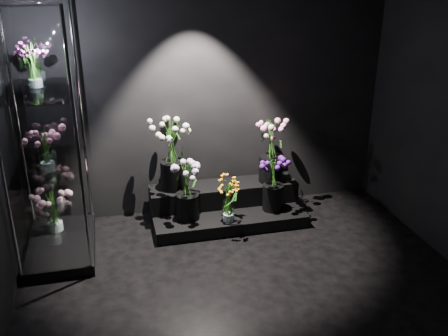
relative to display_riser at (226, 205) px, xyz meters
name	(u,v)px	position (x,y,z in m)	size (l,w,h in m)	color
floor	(260,311)	(-0.11, -1.67, -0.15)	(4.00, 4.00, 0.00)	black
wall_back	(208,90)	(-0.11, 0.33, 1.25)	(4.00, 4.00, 0.00)	black
display_riser	(226,205)	(0.00, 0.00, 0.00)	(1.66, 0.74, 0.37)	black
display_case	(46,137)	(-1.77, -0.29, 1.04)	(0.65, 1.09, 2.39)	black
bouquet_orange_bells	(229,199)	(-0.05, -0.33, 0.24)	(0.29, 0.29, 0.48)	white
bouquet_lilac	(187,186)	(-0.46, -0.17, 0.36)	(0.45, 0.45, 0.66)	black
bouquet_purple	(273,181)	(0.49, -0.18, 0.33)	(0.38, 0.38, 0.59)	black
bouquet_cream_roses	(172,150)	(-0.56, 0.12, 0.66)	(0.46, 0.46, 0.78)	black
bouquet_pink_roses	(271,147)	(0.53, 0.07, 0.63)	(0.41, 0.41, 0.73)	black
bouquet_case_pink	(45,148)	(-1.76, -0.45, 0.99)	(0.39, 0.39, 0.40)	white
bouquet_case_magenta	(33,65)	(-1.80, -0.18, 1.69)	(0.25, 0.25, 0.39)	white
bouquet_case_base_pink	(53,209)	(-1.82, -0.06, 0.20)	(0.40, 0.40, 0.45)	white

